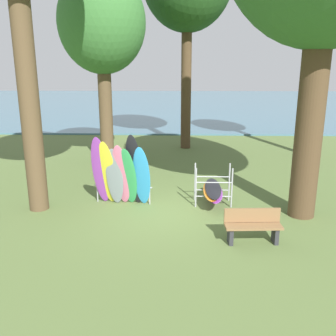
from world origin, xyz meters
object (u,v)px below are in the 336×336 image
Objects in this scene: tree_far_left_back at (102,25)px; park_bench at (253,225)px; leaning_board_pile at (121,174)px; board_storage_rack at (213,190)px.

park_bench is at bearing -56.36° from tree_far_left_back.
leaning_board_pile is at bearing 146.71° from park_bench.
leaning_board_pile is 1.64× the size of park_bench.
board_storage_rack is (2.85, 0.27, -0.57)m from leaning_board_pile.
tree_far_left_back is 3.39× the size of leaning_board_pile.
board_storage_rack is 1.50× the size of park_bench.
tree_far_left_back is at bearing 123.64° from park_bench.
tree_far_left_back is at bearing 131.18° from board_storage_rack.
park_bench is at bearing -74.11° from board_storage_rack.
park_bench is (3.60, -2.37, -0.58)m from leaning_board_pile.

